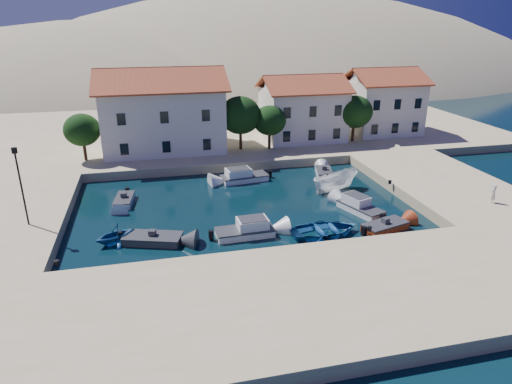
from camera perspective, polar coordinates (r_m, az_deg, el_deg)
ground at (r=32.94m, az=1.81°, el=-8.43°), size 400.00×400.00×0.00m
quay_south at (r=27.80m, az=5.09°, el=-13.44°), size 52.00×12.00×1.00m
quay_east at (r=49.51m, az=22.19°, el=0.95°), size 11.00×20.00×1.00m
quay_west at (r=42.38m, az=-27.83°, el=-3.28°), size 8.00×20.00×1.00m
quay_north at (r=68.18m, az=-4.85°, el=7.67°), size 80.00×36.00×1.00m
hills at (r=158.90m, az=-2.59°, el=6.61°), size 254.00×176.00×99.00m
building_left at (r=56.62m, az=-11.61°, el=10.19°), size 14.70×9.45×9.70m
building_mid at (r=60.94m, az=5.83°, el=10.57°), size 10.50×8.40×8.30m
building_right at (r=66.60m, az=15.56°, el=11.03°), size 9.45×8.40×8.80m
trees at (r=55.64m, az=-0.41°, el=9.27°), size 37.30×5.30×6.45m
lamppost at (r=38.75m, az=-27.42°, el=1.43°), size 0.35×0.25×6.22m
bollards at (r=36.44m, az=4.52°, el=-3.42°), size 29.36×9.56×0.30m
motorboat_grey_sw at (r=35.98m, az=-12.77°, el=-5.76°), size 4.79×3.23×1.25m
cabin_cruiser_south at (r=36.05m, az=-1.41°, el=-4.82°), size 4.67×2.13×1.60m
rowboat_south at (r=36.82m, az=8.58°, el=-5.31°), size 5.80×4.34×1.15m
motorboat_red_se at (r=38.54m, az=15.80°, el=-4.18°), size 4.16×2.74×1.25m
cabin_cruiser_east at (r=41.36m, az=12.95°, el=-1.86°), size 3.17×4.78×1.60m
boat_east at (r=46.18m, az=9.83°, el=0.19°), size 5.67×3.51×2.05m
motorboat_white_ne at (r=50.41m, az=8.52°, el=2.42°), size 2.44×3.76×1.25m
rowboat_west at (r=36.83m, az=-17.07°, el=-6.05°), size 4.06×3.87×1.66m
motorboat_white_west at (r=44.00m, az=-16.15°, el=-1.01°), size 1.96×3.63×1.25m
cabin_cruiser_north at (r=48.11m, az=-1.44°, el=1.97°), size 5.11×2.67×1.60m
pedestrian at (r=44.68m, az=27.55°, el=-0.20°), size 0.71×0.61×1.66m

